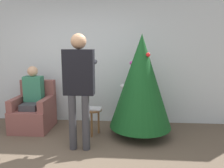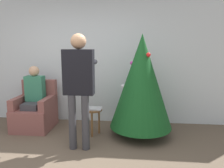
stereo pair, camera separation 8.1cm
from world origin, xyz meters
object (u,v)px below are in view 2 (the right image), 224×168
object	(u,v)px
christmas_tree	(141,81)
person_seated	(34,95)
side_stool	(93,114)
armchair	(35,112)
person_standing	(79,80)

from	to	relation	value
christmas_tree	person_seated	distance (m)	2.13
person_seated	side_stool	world-z (taller)	person_seated
christmas_tree	armchair	distance (m)	2.21
person_standing	side_stool	size ratio (longest dim) A/B	3.73
person_standing	person_seated	bearing A→B (deg)	146.07
side_stool	christmas_tree	bearing A→B (deg)	2.02
person_seated	armchair	bearing A→B (deg)	90.00
christmas_tree	person_standing	size ratio (longest dim) A/B	1.01
person_standing	side_stool	bearing A→B (deg)	78.28
person_seated	side_stool	xyz separation A→B (m)	(1.22, -0.20, -0.29)
christmas_tree	armchair	world-z (taller)	christmas_tree
christmas_tree	person_standing	world-z (taller)	christmas_tree
side_stool	person_standing	bearing A→B (deg)	-101.72
christmas_tree	person_seated	xyz separation A→B (m)	(-2.10, 0.17, -0.33)
armchair	person_standing	size ratio (longest dim) A/B	0.52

